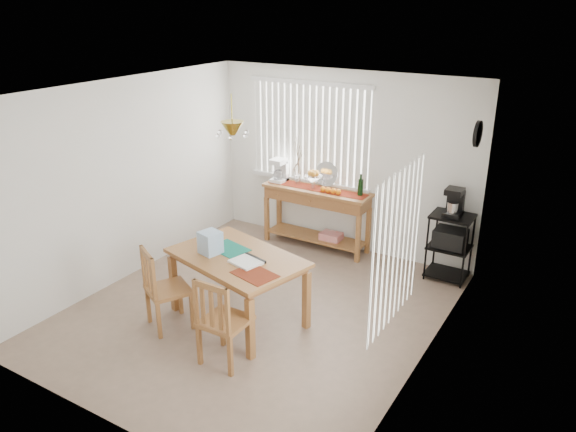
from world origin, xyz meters
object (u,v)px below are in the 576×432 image
Objects in this scene: chair_left at (164,289)px; chair_right at (223,322)px; dining_table at (237,263)px; wire_cart at (450,241)px; sideboard at (317,204)px; cart_items at (454,202)px.

chair_right reaches higher than chair_left.
chair_left is (-0.60, -0.57, -0.24)m from dining_table.
chair_left reaches higher than wire_cart.
wire_cart is 3.34m from chair_right.
cart_items reaches higher than sideboard.
cart_items is 2.90m from dining_table.
sideboard reaches higher than dining_table.
chair_right is (0.37, -0.77, -0.23)m from dining_table.
chair_left is (-0.41, -2.82, -0.21)m from sideboard.
wire_cart is 0.93× the size of chair_left.
sideboard is at bearing 179.90° from wire_cart.
chair_left is 0.99m from chair_right.
cart_items reaches higher than chair_left.
wire_cart is 2.43× the size of cart_items.
dining_table is (-1.78, -2.26, -0.36)m from cart_items.
wire_cart is at bearing 49.87° from chair_left.
chair_left reaches higher than sideboard.
chair_right reaches higher than wire_cart.
sideboard is at bearing 81.83° from chair_left.
cart_items is at bearing 0.17° from sideboard.
chair_right is at bearing -79.52° from sideboard.
chair_left is at bearing -98.17° from sideboard.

